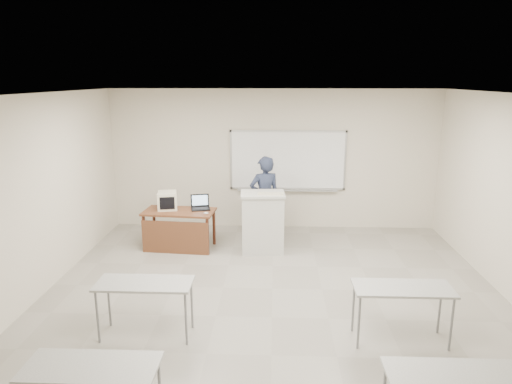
{
  "coord_description": "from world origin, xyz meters",
  "views": [
    {
      "loc": [
        0.01,
        -5.69,
        3.21
      ],
      "look_at": [
        -0.31,
        2.2,
        1.23
      ],
      "focal_mm": 32.0,
      "sensor_mm": 36.0,
      "label": 1
    }
  ],
  "objects_px": {
    "instructor_desk": "(178,223)",
    "laptop": "(201,206)",
    "podium": "(263,222)",
    "crt_monitor": "(167,200)",
    "mouse": "(206,213)",
    "whiteboard": "(288,161)",
    "presenter": "(265,198)",
    "keyboard": "(271,194)"
  },
  "relations": [
    {
      "from": "crt_monitor",
      "to": "keyboard",
      "type": "xyz_separation_m",
      "value": [
        2.0,
        -0.35,
        0.24
      ]
    },
    {
      "from": "instructor_desk",
      "to": "laptop",
      "type": "distance_m",
      "value": 0.56
    },
    {
      "from": "instructor_desk",
      "to": "podium",
      "type": "bearing_deg",
      "value": 5.51
    },
    {
      "from": "laptop",
      "to": "keyboard",
      "type": "height_order",
      "value": "keyboard"
    },
    {
      "from": "instructor_desk",
      "to": "crt_monitor",
      "type": "height_order",
      "value": "crt_monitor"
    },
    {
      "from": "whiteboard",
      "to": "keyboard",
      "type": "xyz_separation_m",
      "value": [
        -0.35,
        -1.59,
        -0.32
      ]
    },
    {
      "from": "podium",
      "to": "crt_monitor",
      "type": "height_order",
      "value": "podium"
    },
    {
      "from": "laptop",
      "to": "presenter",
      "type": "relative_size",
      "value": 0.21
    },
    {
      "from": "podium",
      "to": "instructor_desk",
      "type": "bearing_deg",
      "value": 176.46
    },
    {
      "from": "whiteboard",
      "to": "crt_monitor",
      "type": "relative_size",
      "value": 5.98
    },
    {
      "from": "presenter",
      "to": "podium",
      "type": "bearing_deg",
      "value": 69.13
    },
    {
      "from": "mouse",
      "to": "presenter",
      "type": "height_order",
      "value": "presenter"
    },
    {
      "from": "mouse",
      "to": "presenter",
      "type": "relative_size",
      "value": 0.05
    },
    {
      "from": "crt_monitor",
      "to": "keyboard",
      "type": "relative_size",
      "value": 0.88
    },
    {
      "from": "instructor_desk",
      "to": "mouse",
      "type": "xyz_separation_m",
      "value": [
        0.55,
        -0.09,
        0.24
      ]
    },
    {
      "from": "laptop",
      "to": "keyboard",
      "type": "distance_m",
      "value": 1.44
    },
    {
      "from": "whiteboard",
      "to": "mouse",
      "type": "height_order",
      "value": "whiteboard"
    },
    {
      "from": "podium",
      "to": "keyboard",
      "type": "distance_m",
      "value": 0.61
    },
    {
      "from": "whiteboard",
      "to": "keyboard",
      "type": "distance_m",
      "value": 1.66
    },
    {
      "from": "instructor_desk",
      "to": "laptop",
      "type": "height_order",
      "value": "laptop"
    },
    {
      "from": "keyboard",
      "to": "presenter",
      "type": "distance_m",
      "value": 0.88
    },
    {
      "from": "podium",
      "to": "whiteboard",
      "type": "bearing_deg",
      "value": 67.28
    },
    {
      "from": "podium",
      "to": "mouse",
      "type": "bearing_deg",
      "value": -178.47
    },
    {
      "from": "instructor_desk",
      "to": "mouse",
      "type": "bearing_deg",
      "value": -4.12
    },
    {
      "from": "podium",
      "to": "mouse",
      "type": "xyz_separation_m",
      "value": [
        -1.05,
        -0.1,
        0.19
      ]
    },
    {
      "from": "crt_monitor",
      "to": "mouse",
      "type": "distance_m",
      "value": 0.88
    },
    {
      "from": "whiteboard",
      "to": "presenter",
      "type": "height_order",
      "value": "whiteboard"
    },
    {
      "from": "whiteboard",
      "to": "presenter",
      "type": "distance_m",
      "value": 1.1
    },
    {
      "from": "keyboard",
      "to": "presenter",
      "type": "xyz_separation_m",
      "value": [
        -0.13,
        0.82,
        -0.3
      ]
    },
    {
      "from": "instructor_desk",
      "to": "mouse",
      "type": "distance_m",
      "value": 0.61
    },
    {
      "from": "crt_monitor",
      "to": "presenter",
      "type": "height_order",
      "value": "presenter"
    },
    {
      "from": "crt_monitor",
      "to": "podium",
      "type": "bearing_deg",
      "value": -18.48
    },
    {
      "from": "presenter",
      "to": "crt_monitor",
      "type": "bearing_deg",
      "value": -4.93
    },
    {
      "from": "podium",
      "to": "crt_monitor",
      "type": "xyz_separation_m",
      "value": [
        -1.85,
        0.23,
        0.34
      ]
    },
    {
      "from": "whiteboard",
      "to": "crt_monitor",
      "type": "xyz_separation_m",
      "value": [
        -2.35,
        -1.24,
        -0.56
      ]
    },
    {
      "from": "podium",
      "to": "presenter",
      "type": "bearing_deg",
      "value": 84.25
    },
    {
      "from": "whiteboard",
      "to": "keyboard",
      "type": "height_order",
      "value": "whiteboard"
    },
    {
      "from": "podium",
      "to": "laptop",
      "type": "distance_m",
      "value": 1.25
    },
    {
      "from": "podium",
      "to": "mouse",
      "type": "height_order",
      "value": "podium"
    },
    {
      "from": "crt_monitor",
      "to": "mouse",
      "type": "xyz_separation_m",
      "value": [
        0.8,
        -0.33,
        -0.15
      ]
    },
    {
      "from": "presenter",
      "to": "whiteboard",
      "type": "bearing_deg",
      "value": -140.79
    },
    {
      "from": "podium",
      "to": "crt_monitor",
      "type": "distance_m",
      "value": 1.89
    }
  ]
}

